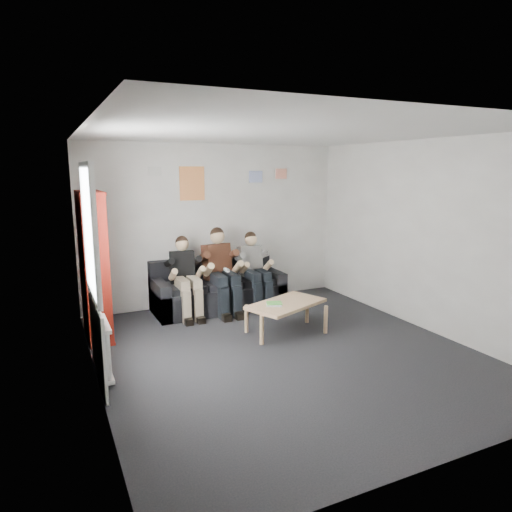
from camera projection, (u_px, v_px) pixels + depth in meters
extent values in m
plane|color=black|center=(285.00, 352.00, 5.80)|extent=(5.00, 5.00, 0.00)
plane|color=white|center=(288.00, 133.00, 5.29)|extent=(5.00, 5.00, 0.00)
plane|color=silver|center=(216.00, 225.00, 7.77)|extent=(4.50, 0.00, 4.50)
plane|color=silver|center=(451.00, 300.00, 3.32)|extent=(4.50, 0.00, 4.50)
plane|color=silver|center=(91.00, 263.00, 4.61)|extent=(0.00, 5.00, 5.00)
plane|color=silver|center=(425.00, 236.00, 6.47)|extent=(0.00, 5.00, 5.00)
cube|color=black|center=(219.00, 297.00, 7.53)|extent=(2.12, 0.87, 0.40)
cube|color=black|center=(211.00, 269.00, 7.76)|extent=(2.12, 0.19, 0.41)
cube|color=black|center=(160.00, 299.00, 7.11)|extent=(0.17, 0.87, 0.58)
cube|color=black|center=(271.00, 286.00, 7.92)|extent=(0.17, 0.87, 0.58)
cube|color=black|center=(220.00, 283.00, 7.42)|extent=(1.77, 0.60, 0.10)
cube|color=maroon|center=(94.00, 266.00, 6.14)|extent=(0.30, 0.90, 2.00)
cube|color=tan|center=(286.00, 304.00, 6.39)|extent=(1.11, 0.61, 0.04)
cylinder|color=tan|center=(262.00, 330.00, 6.00)|extent=(0.06, 0.06, 0.40)
cylinder|color=tan|center=(326.00, 319.00, 6.42)|extent=(0.06, 0.06, 0.40)
cylinder|color=tan|center=(246.00, 319.00, 6.45)|extent=(0.06, 0.06, 0.40)
cylinder|color=tan|center=(307.00, 310.00, 6.86)|extent=(0.06, 0.06, 0.40)
cube|color=silver|center=(274.00, 305.00, 6.24)|extent=(0.21, 0.15, 0.02)
cube|color=#52AF3E|center=(274.00, 303.00, 6.28)|extent=(0.21, 0.15, 0.02)
cube|color=black|center=(182.00, 267.00, 7.22)|extent=(0.38, 0.28, 0.54)
sphere|color=tan|center=(182.00, 244.00, 7.12)|extent=(0.21, 0.21, 0.21)
sphere|color=black|center=(182.00, 242.00, 7.13)|extent=(0.20, 0.20, 0.20)
cube|color=gray|center=(188.00, 282.00, 7.01)|extent=(0.34, 0.44, 0.14)
cube|color=gray|center=(192.00, 306.00, 6.88)|extent=(0.32, 0.13, 0.50)
cube|color=black|center=(194.00, 320.00, 6.87)|extent=(0.32, 0.25, 0.09)
cube|color=#542A1C|center=(217.00, 261.00, 7.47)|extent=(0.43, 0.31, 0.61)
sphere|color=tan|center=(217.00, 237.00, 7.36)|extent=(0.24, 0.24, 0.24)
sphere|color=black|center=(217.00, 234.00, 7.36)|extent=(0.23, 0.23, 0.23)
cube|color=black|center=(224.00, 278.00, 7.23)|extent=(0.39, 0.49, 0.16)
cube|color=black|center=(230.00, 302.00, 7.08)|extent=(0.37, 0.15, 0.50)
cube|color=black|center=(232.00, 315.00, 7.06)|extent=(0.37, 0.28, 0.11)
cube|color=silver|center=(226.00, 270.00, 7.10)|extent=(0.04, 0.15, 0.04)
cube|color=silver|center=(250.00, 261.00, 7.72)|extent=(0.38, 0.28, 0.53)
sphere|color=tan|center=(251.00, 240.00, 7.61)|extent=(0.21, 0.21, 0.21)
sphere|color=black|center=(251.00, 238.00, 7.62)|extent=(0.20, 0.20, 0.20)
cube|color=black|center=(257.00, 275.00, 7.50)|extent=(0.34, 0.43, 0.14)
cube|color=black|center=(263.00, 297.00, 7.37)|extent=(0.32, 0.13, 0.50)
cube|color=black|center=(264.00, 310.00, 7.36)|extent=(0.32, 0.25, 0.09)
cylinder|color=white|center=(108.00, 357.00, 4.77)|extent=(0.06, 0.06, 0.60)
cylinder|color=white|center=(107.00, 354.00, 4.84)|extent=(0.06, 0.06, 0.60)
cylinder|color=white|center=(106.00, 352.00, 4.91)|extent=(0.06, 0.06, 0.60)
cylinder|color=white|center=(105.00, 349.00, 4.98)|extent=(0.06, 0.06, 0.60)
cylinder|color=white|center=(104.00, 347.00, 5.05)|extent=(0.06, 0.06, 0.60)
cylinder|color=white|center=(103.00, 344.00, 5.12)|extent=(0.06, 0.06, 0.60)
cylinder|color=white|center=(103.00, 342.00, 5.19)|extent=(0.06, 0.06, 0.60)
cylinder|color=white|center=(102.00, 339.00, 5.26)|extent=(0.06, 0.06, 0.60)
cube|color=white|center=(106.00, 372.00, 5.07)|extent=(0.10, 0.64, 0.04)
cube|color=white|center=(103.00, 324.00, 4.96)|extent=(0.10, 0.64, 0.04)
cube|color=white|center=(89.00, 231.00, 4.74)|extent=(0.02, 1.00, 1.30)
cube|color=white|center=(85.00, 165.00, 4.61)|extent=(0.05, 1.12, 0.06)
cube|color=white|center=(94.00, 294.00, 4.87)|extent=(0.05, 1.12, 0.06)
cube|color=white|center=(98.00, 340.00, 4.97)|extent=(0.03, 1.30, 0.90)
cube|color=#F2C755|center=(192.00, 183.00, 7.46)|extent=(0.42, 0.01, 0.55)
cube|color=blue|center=(256.00, 177.00, 7.92)|extent=(0.25, 0.01, 0.20)
cube|color=#DF45A2|center=(281.00, 174.00, 8.11)|extent=(0.22, 0.01, 0.18)
cube|color=silver|center=(155.00, 171.00, 7.17)|extent=(0.20, 0.01, 0.14)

